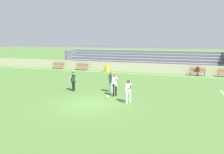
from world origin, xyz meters
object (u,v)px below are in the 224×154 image
object	(u,v)px
bench_centre_sideline	(82,66)
trash_bin	(107,68)
player_dark_dropping_back	(111,80)
bench_near_wall_gap	(58,65)
spectator_seated	(198,70)
player_white_on_ball	(115,83)
player_dark_overlapping	(73,80)
player_white_trailing_run	(128,90)
soccer_ball	(107,97)
bleacher_stand	(140,59)
bench_far_right	(197,71)

from	to	relation	value
bench_centre_sideline	trash_bin	bearing A→B (deg)	-2.56
bench_centre_sideline	player_dark_dropping_back	xyz separation A→B (m)	(7.40, -10.17, 0.49)
trash_bin	bench_near_wall_gap	bearing A→B (deg)	178.73
spectator_seated	trash_bin	bearing A→B (deg)	-179.74
bench_near_wall_gap	player_dark_dropping_back	xyz separation A→B (m)	(11.22, -10.17, 0.49)
trash_bin	spectator_seated	xyz separation A→B (m)	(11.31, 0.05, 0.28)
player_white_on_ball	bench_centre_sideline	bearing A→B (deg)	125.83
spectator_seated	player_dark_overlapping	size ratio (longest dim) A/B	0.74
spectator_seated	player_white_trailing_run	bearing A→B (deg)	-114.68
bench_centre_sideline	bench_near_wall_gap	bearing A→B (deg)	180.00
player_dark_dropping_back	soccer_ball	size ratio (longest dim) A/B	7.83
bench_centre_sideline	player_white_trailing_run	size ratio (longest dim) A/B	1.12
player_dark_dropping_back	player_dark_overlapping	bearing A→B (deg)	-171.17
bleacher_stand	trash_bin	xyz separation A→B (m)	(-3.81, -3.92, -0.95)
player_white_on_ball	player_dark_overlapping	world-z (taller)	player_white_on_ball
player_white_on_ball	soccer_ball	size ratio (longest dim) A/B	7.84
bench_centre_sideline	player_dark_dropping_back	size ratio (longest dim) A/B	1.04
player_white_trailing_run	player_white_on_ball	xyz separation A→B (m)	(-1.38, 1.38, 0.08)
trash_bin	player_white_trailing_run	bearing A→B (deg)	-65.38
player_dark_dropping_back	bench_far_right	bearing A→B (deg)	53.03
spectator_seated	player_dark_dropping_back	xyz separation A→B (m)	(-7.65, -10.05, 0.33)
player_dark_overlapping	soccer_ball	size ratio (longest dim) A/B	7.42
bench_near_wall_gap	player_white_on_ball	bearing A→B (deg)	-43.14
bench_centre_sideline	player_dark_dropping_back	bearing A→B (deg)	-53.95
player_white_trailing_run	bench_centre_sideline	bearing A→B (deg)	126.96
trash_bin	player_dark_dropping_back	xyz separation A→B (m)	(3.66, -10.00, 0.61)
bleacher_stand	bench_near_wall_gap	distance (m)	12.01
bench_near_wall_gap	soccer_ball	xyz separation A→B (m)	(11.48, -11.82, -0.44)
player_dark_dropping_back	bench_near_wall_gap	bearing A→B (deg)	137.83
player_dark_overlapping	soccer_ball	xyz separation A→B (m)	(3.42, -1.17, -0.86)
bench_far_right	player_dark_overlapping	distance (m)	15.19
bleacher_stand	spectator_seated	distance (m)	8.47
player_dark_dropping_back	player_dark_overlapping	size ratio (longest dim) A/B	1.05
bench_centre_sideline	player_white_on_ball	xyz separation A→B (m)	(8.00, -11.08, 0.49)
trash_bin	player_dark_dropping_back	world-z (taller)	player_dark_dropping_back
player_white_on_ball	soccer_ball	distance (m)	1.23
bench_centre_sideline	player_white_on_ball	world-z (taller)	player_white_on_ball
trash_bin	player_white_trailing_run	world-z (taller)	player_white_trailing_run
bench_far_right	player_white_on_ball	distance (m)	13.14
player_dark_dropping_back	spectator_seated	bearing A→B (deg)	52.71
soccer_ball	trash_bin	bearing A→B (deg)	108.57
bleacher_stand	player_white_trailing_run	bearing A→B (deg)	-83.58
player_dark_dropping_back	bleacher_stand	bearing A→B (deg)	89.37
bleacher_stand	trash_bin	distance (m)	5.55
bench_centre_sideline	bench_far_right	xyz separation A→B (m)	(15.05, 0.00, 0.00)
bench_centre_sideline	soccer_ball	xyz separation A→B (m)	(7.66, -11.82, -0.44)
player_white_on_ball	bleacher_stand	bearing A→B (deg)	91.74
bleacher_stand	player_dark_overlapping	world-z (taller)	bleacher_stand
player_white_trailing_run	player_white_on_ball	bearing A→B (deg)	134.87
bench_near_wall_gap	soccer_ball	bearing A→B (deg)	-45.84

